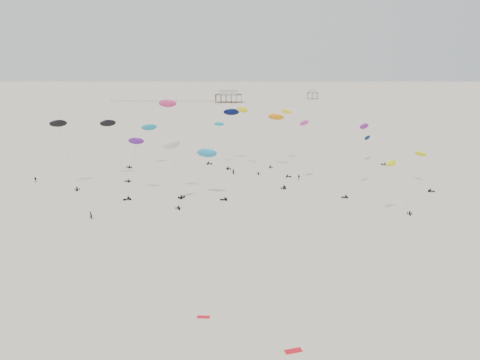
{
  "coord_description": "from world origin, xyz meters",
  "views": [
    {
      "loc": [
        0.44,
        -19.56,
        35.75
      ],
      "look_at": [
        0.0,
        88.0,
        7.0
      ],
      "focal_mm": 35.0,
      "sensor_mm": 36.0,
      "label": 1
    }
  ],
  "objects_px": {
    "pavilion_small": "(312,95)",
    "rig_3": "(62,136)",
    "pavilion_main": "(229,97)",
    "spectator_0": "(91,219)",
    "rig_0": "(244,118)",
    "rig_8": "(111,132)"
  },
  "relations": [
    {
      "from": "rig_3",
      "to": "rig_0",
      "type": "bearing_deg",
      "value": -168.56
    },
    {
      "from": "rig_0",
      "to": "spectator_0",
      "type": "distance_m",
      "value": 63.26
    },
    {
      "from": "rig_3",
      "to": "pavilion_small",
      "type": "bearing_deg",
      "value": -125.21
    },
    {
      "from": "spectator_0",
      "to": "pavilion_small",
      "type": "bearing_deg",
      "value": -74.84
    },
    {
      "from": "pavilion_main",
      "to": "spectator_0",
      "type": "distance_m",
      "value": 271.25
    },
    {
      "from": "rig_0",
      "to": "spectator_0",
      "type": "relative_size",
      "value": 9.73
    },
    {
      "from": "rig_0",
      "to": "spectator_0",
      "type": "height_order",
      "value": "rig_0"
    },
    {
      "from": "pavilion_small",
      "to": "rig_8",
      "type": "bearing_deg",
      "value": -110.49
    },
    {
      "from": "pavilion_small",
      "to": "pavilion_main",
      "type": "bearing_deg",
      "value": -156.8
    },
    {
      "from": "pavilion_main",
      "to": "rig_3",
      "type": "relative_size",
      "value": 1.11
    },
    {
      "from": "pavilion_main",
      "to": "pavilion_small",
      "type": "bearing_deg",
      "value": 23.2
    },
    {
      "from": "pavilion_main",
      "to": "rig_0",
      "type": "relative_size",
      "value": 0.99
    },
    {
      "from": "pavilion_main",
      "to": "pavilion_small",
      "type": "height_order",
      "value": "pavilion_main"
    },
    {
      "from": "rig_3",
      "to": "rig_8",
      "type": "bearing_deg",
      "value": -149.41
    },
    {
      "from": "rig_0",
      "to": "rig_8",
      "type": "relative_size",
      "value": 1.17
    },
    {
      "from": "pavilion_small",
      "to": "rig_0",
      "type": "relative_size",
      "value": 0.43
    },
    {
      "from": "rig_8",
      "to": "spectator_0",
      "type": "xyz_separation_m",
      "value": [
        4.7,
        -37.25,
        -13.97
      ]
    },
    {
      "from": "pavilion_main",
      "to": "rig_8",
      "type": "bearing_deg",
      "value": -96.91
    },
    {
      "from": "rig_3",
      "to": "pavilion_main",
      "type": "bearing_deg",
      "value": -112.56
    },
    {
      "from": "pavilion_small",
      "to": "rig_3",
      "type": "relative_size",
      "value": 0.48
    },
    {
      "from": "rig_8",
      "to": "spectator_0",
      "type": "relative_size",
      "value": 8.3
    },
    {
      "from": "rig_0",
      "to": "rig_8",
      "type": "distance_m",
      "value": 41.61
    }
  ]
}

